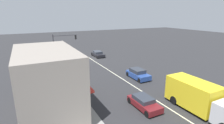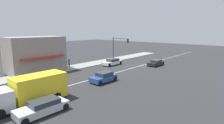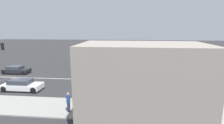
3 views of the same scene
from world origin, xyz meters
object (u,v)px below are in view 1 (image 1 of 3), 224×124
at_px(van_white, 73,64).
at_px(sedan_maroon, 144,103).
at_px(warning_aframe_sign, 63,61).
at_px(pedestrian, 50,80).
at_px(delivery_truck, 200,98).
at_px(sedan_silver, 219,101).
at_px(coupe_blue, 138,74).
at_px(traffic_signal_main, 61,44).
at_px(sedan_dark, 98,54).

bearing_deg(van_white, sedan_maroon, 99.23).
height_order(warning_aframe_sign, van_white, van_white).
bearing_deg(pedestrian, van_white, -123.57).
xyz_separation_m(warning_aframe_sign, delivery_truck, (-8.18, 23.45, 1.04)).
height_order(delivery_truck, sedan_silver, delivery_truck).
distance_m(pedestrian, sedan_maroon, 12.50).
bearing_deg(van_white, sedan_silver, 116.01).
bearing_deg(sedan_silver, pedestrian, -41.21).
distance_m(delivery_truck, coupe_blue, 10.31).
bearing_deg(pedestrian, traffic_signal_main, -109.71).
bearing_deg(sedan_maroon, pedestrian, -51.77).
distance_m(warning_aframe_sign, sedan_silver, 26.15).
bearing_deg(warning_aframe_sign, pedestrian, 69.68).
height_order(delivery_truck, sedan_maroon, delivery_truck).
bearing_deg(delivery_truck, pedestrian, -46.53).
relative_size(delivery_truck, sedan_dark, 1.85).
relative_size(delivery_truck, sedan_maroon, 1.96).
xyz_separation_m(sedan_silver, van_white, (10.00, -20.49, 0.02)).
bearing_deg(sedan_dark, coupe_blue, 90.00).
bearing_deg(warning_aframe_sign, sedan_maroon, 100.46).
xyz_separation_m(traffic_signal_main, van_white, (-1.12, 3.19, -3.26)).
bearing_deg(delivery_truck, van_white, -70.40).
distance_m(delivery_truck, van_white, 21.48).
xyz_separation_m(delivery_truck, van_white, (7.20, -20.22, -0.82)).
xyz_separation_m(sedan_maroon, sedan_dark, (-4.40, -22.85, 0.01)).
distance_m(pedestrian, sedan_silver, 19.85).
height_order(van_white, coupe_blue, coupe_blue).
bearing_deg(coupe_blue, pedestrian, -11.70).
distance_m(delivery_truck, sedan_dark, 25.85).
distance_m(traffic_signal_main, sedan_silver, 26.37).
height_order(traffic_signal_main, sedan_silver, traffic_signal_main).
height_order(traffic_signal_main, van_white, traffic_signal_main).
height_order(warning_aframe_sign, delivery_truck, delivery_truck).
height_order(warning_aframe_sign, sedan_maroon, sedan_maroon).
bearing_deg(sedan_dark, van_white, 37.94).
xyz_separation_m(traffic_signal_main, sedan_dark, (-8.32, -2.43, -3.31)).
relative_size(delivery_truck, coupe_blue, 1.90).
xyz_separation_m(pedestrian, sedan_dark, (-12.13, -13.04, -0.46)).
distance_m(delivery_truck, sedan_maroon, 5.39).
bearing_deg(delivery_truck, sedan_silver, 174.34).
bearing_deg(coupe_blue, traffic_signal_main, -57.61).
height_order(sedan_silver, sedan_dark, sedan_silver).
xyz_separation_m(pedestrian, coupe_blue, (-12.13, 2.51, -0.37)).
height_order(sedan_maroon, sedan_dark, sedan_dark).
distance_m(traffic_signal_main, pedestrian, 11.63).
bearing_deg(warning_aframe_sign, sedan_silver, 114.83).
relative_size(pedestrian, sedan_maroon, 0.46).
relative_size(pedestrian, delivery_truck, 0.23).
xyz_separation_m(pedestrian, warning_aframe_sign, (-3.95, -10.66, -0.62)).
xyz_separation_m(van_white, sedan_dark, (-7.20, -5.61, -0.06)).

